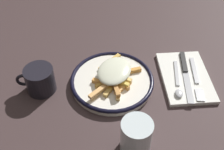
{
  "coord_description": "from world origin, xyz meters",
  "views": [
    {
      "loc": [
        0.06,
        0.58,
        0.62
      ],
      "look_at": [
        0.0,
        0.0,
        0.04
      ],
      "focal_mm": 46.04,
      "sensor_mm": 36.0,
      "label": 1
    }
  ],
  "objects_px": {
    "fork": "(196,78)",
    "spoon": "(178,85)",
    "water_glass": "(136,137)",
    "knife": "(185,71)",
    "napkin": "(186,78)",
    "fries_heap": "(114,74)",
    "plate": "(112,81)",
    "coffee_mug": "(40,79)"
  },
  "relations": [
    {
      "from": "knife",
      "to": "water_glass",
      "type": "height_order",
      "value": "water_glass"
    },
    {
      "from": "napkin",
      "to": "water_glass",
      "type": "height_order",
      "value": "water_glass"
    },
    {
      "from": "fries_heap",
      "to": "fork",
      "type": "bearing_deg",
      "value": 175.29
    },
    {
      "from": "fork",
      "to": "coffee_mug",
      "type": "bearing_deg",
      "value": -2.74
    },
    {
      "from": "napkin",
      "to": "coffee_mug",
      "type": "distance_m",
      "value": 0.43
    },
    {
      "from": "knife",
      "to": "spoon",
      "type": "bearing_deg",
      "value": 54.87
    },
    {
      "from": "spoon",
      "to": "water_glass",
      "type": "distance_m",
      "value": 0.24
    },
    {
      "from": "water_glass",
      "to": "coffee_mug",
      "type": "height_order",
      "value": "water_glass"
    },
    {
      "from": "fork",
      "to": "water_glass",
      "type": "relative_size",
      "value": 1.85
    },
    {
      "from": "plate",
      "to": "napkin",
      "type": "distance_m",
      "value": 0.22
    },
    {
      "from": "fries_heap",
      "to": "knife",
      "type": "xyz_separation_m",
      "value": [
        -0.22,
        -0.01,
        -0.02
      ]
    },
    {
      "from": "coffee_mug",
      "to": "fork",
      "type": "bearing_deg",
      "value": 177.26
    },
    {
      "from": "napkin",
      "to": "knife",
      "type": "bearing_deg",
      "value": -98.59
    },
    {
      "from": "plate",
      "to": "coffee_mug",
      "type": "relative_size",
      "value": 2.27
    },
    {
      "from": "water_glass",
      "to": "fries_heap",
      "type": "bearing_deg",
      "value": -83.01
    },
    {
      "from": "knife",
      "to": "napkin",
      "type": "bearing_deg",
      "value": 81.41
    },
    {
      "from": "water_glass",
      "to": "knife",
      "type": "bearing_deg",
      "value": -129.35
    },
    {
      "from": "napkin",
      "to": "water_glass",
      "type": "xyz_separation_m",
      "value": [
        0.19,
        0.21,
        0.04
      ]
    },
    {
      "from": "napkin",
      "to": "coffee_mug",
      "type": "height_order",
      "value": "coffee_mug"
    },
    {
      "from": "spoon",
      "to": "water_glass",
      "type": "bearing_deg",
      "value": 49.48
    },
    {
      "from": "knife",
      "to": "spoon",
      "type": "xyz_separation_m",
      "value": [
        0.04,
        0.05,
        0.0
      ]
    },
    {
      "from": "fork",
      "to": "water_glass",
      "type": "bearing_deg",
      "value": 43.26
    },
    {
      "from": "napkin",
      "to": "spoon",
      "type": "relative_size",
      "value": 1.4
    },
    {
      "from": "fries_heap",
      "to": "water_glass",
      "type": "bearing_deg",
      "value": 96.99
    },
    {
      "from": "fries_heap",
      "to": "coffee_mug",
      "type": "xyz_separation_m",
      "value": [
        0.21,
        -0.0,
        0.0
      ]
    },
    {
      "from": "plate",
      "to": "fries_heap",
      "type": "bearing_deg",
      "value": -157.33
    },
    {
      "from": "knife",
      "to": "water_glass",
      "type": "xyz_separation_m",
      "value": [
        0.19,
        0.23,
        0.03
      ]
    },
    {
      "from": "knife",
      "to": "spoon",
      "type": "height_order",
      "value": "spoon"
    },
    {
      "from": "napkin",
      "to": "spoon",
      "type": "distance_m",
      "value": 0.05
    },
    {
      "from": "plate",
      "to": "napkin",
      "type": "height_order",
      "value": "plate"
    },
    {
      "from": "knife",
      "to": "coffee_mug",
      "type": "relative_size",
      "value": 1.95
    },
    {
      "from": "fries_heap",
      "to": "fork",
      "type": "relative_size",
      "value": 1.07
    },
    {
      "from": "fries_heap",
      "to": "fork",
      "type": "xyz_separation_m",
      "value": [
        -0.24,
        0.02,
        -0.02
      ]
    },
    {
      "from": "fork",
      "to": "spoon",
      "type": "height_order",
      "value": "spoon"
    },
    {
      "from": "plate",
      "to": "water_glass",
      "type": "distance_m",
      "value": 0.22
    },
    {
      "from": "knife",
      "to": "fork",
      "type": "bearing_deg",
      "value": 127.23
    },
    {
      "from": "fork",
      "to": "water_glass",
      "type": "distance_m",
      "value": 0.29
    },
    {
      "from": "napkin",
      "to": "fork",
      "type": "distance_m",
      "value": 0.03
    },
    {
      "from": "fork",
      "to": "water_glass",
      "type": "xyz_separation_m",
      "value": [
        0.21,
        0.2,
        0.03
      ]
    },
    {
      "from": "coffee_mug",
      "to": "fries_heap",
      "type": "bearing_deg",
      "value": 179.49
    },
    {
      "from": "plate",
      "to": "fries_heap",
      "type": "xyz_separation_m",
      "value": [
        -0.01,
        -0.0,
        0.02
      ]
    },
    {
      "from": "fries_heap",
      "to": "spoon",
      "type": "bearing_deg",
      "value": 166.82
    }
  ]
}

